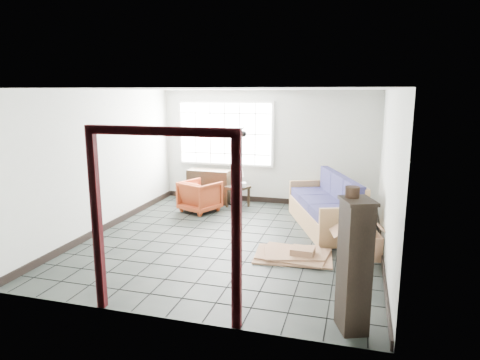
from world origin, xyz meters
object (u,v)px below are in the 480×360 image
(armchair, at_px, (200,195))
(side_table, at_px, (238,190))
(futon_sofa, at_px, (328,209))
(tall_shelf, at_px, (354,265))

(armchair, distance_m, side_table, 0.89)
(futon_sofa, height_order, tall_shelf, tall_shelf)
(futon_sofa, xyz_separation_m, armchair, (-2.76, 0.37, 0.01))
(armchair, bearing_deg, tall_shelf, 153.33)
(futon_sofa, relative_size, armchair, 3.28)
(side_table, height_order, tall_shelf, tall_shelf)
(futon_sofa, distance_m, tall_shelf, 3.67)
(armchair, height_order, tall_shelf, tall_shelf)
(futon_sofa, distance_m, armchair, 2.79)
(futon_sofa, xyz_separation_m, side_table, (-2.07, 0.93, 0.03))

